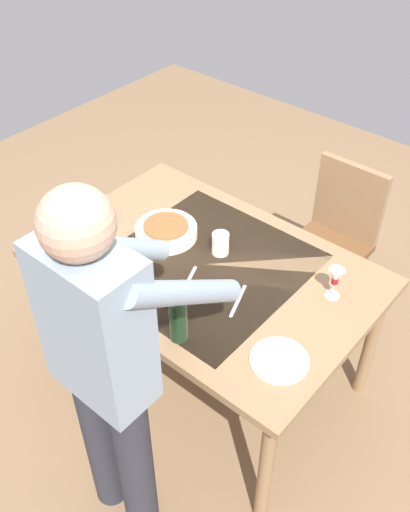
# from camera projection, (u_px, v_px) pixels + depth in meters

# --- Properties ---
(ground_plane) EXTENTS (6.00, 6.00, 0.00)m
(ground_plane) POSITION_uv_depth(u_px,v_px,m) (205.00, 371.00, 3.12)
(ground_plane) COLOR #846647
(dining_table) EXTENTS (1.52, 1.02, 0.78)m
(dining_table) POSITION_uv_depth(u_px,v_px,m) (205.00, 276.00, 2.66)
(dining_table) COLOR #93704C
(dining_table) RESTS_ON ground_plane
(chair_near) EXTENTS (0.40, 0.40, 0.91)m
(chair_near) POSITION_uv_depth(u_px,v_px,m) (336.00, 232.00, 3.19)
(chair_near) COLOR brown
(chair_near) RESTS_ON ground_plane
(person_server) EXTENTS (0.42, 0.61, 1.69)m
(person_server) POSITION_uv_depth(u_px,v_px,m) (107.00, 365.00, 1.94)
(person_server) COLOR #2D2D38
(person_server) RESTS_ON ground_plane
(wine_bottle) EXTENTS (0.07, 0.07, 0.30)m
(wine_bottle) POSITION_uv_depth(u_px,v_px,m) (178.00, 318.00, 2.21)
(wine_bottle) COLOR black
(wine_bottle) RESTS_ON dining_table
(wine_glass_left) EXTENTS (0.07, 0.07, 0.15)m
(wine_glass_left) POSITION_uv_depth(u_px,v_px,m) (335.00, 278.00, 2.39)
(wine_glass_left) COLOR white
(wine_glass_left) RESTS_ON dining_table
(water_cup_near_left) EXTENTS (0.08, 0.08, 0.10)m
(water_cup_near_left) POSITION_uv_depth(u_px,v_px,m) (105.00, 246.00, 2.64)
(water_cup_near_left) COLOR silver
(water_cup_near_left) RESTS_ON dining_table
(water_cup_near_right) EXTENTS (0.08, 0.08, 0.11)m
(water_cup_near_right) POSITION_uv_depth(u_px,v_px,m) (220.00, 243.00, 2.64)
(water_cup_near_right) COLOR silver
(water_cup_near_right) RESTS_ON dining_table
(serving_bowl_pasta) EXTENTS (0.30, 0.30, 0.07)m
(serving_bowl_pasta) POSITION_uv_depth(u_px,v_px,m) (166.00, 231.00, 2.75)
(serving_bowl_pasta) COLOR white
(serving_bowl_pasta) RESTS_ON dining_table
(side_bowl_salad) EXTENTS (0.18, 0.18, 0.07)m
(side_bowl_salad) POSITION_uv_depth(u_px,v_px,m) (113.00, 278.00, 2.49)
(side_bowl_salad) COLOR white
(side_bowl_salad) RESTS_ON dining_table
(dinner_plate_near) EXTENTS (0.23, 0.23, 0.01)m
(dinner_plate_near) POSITION_uv_depth(u_px,v_px,m) (279.00, 360.00, 2.18)
(dinner_plate_near) COLOR white
(dinner_plate_near) RESTS_ON dining_table
(dinner_plate_far) EXTENTS (0.23, 0.23, 0.01)m
(dinner_plate_far) POSITION_uv_depth(u_px,v_px,m) (91.00, 227.00, 2.81)
(dinner_plate_far) COLOR white
(dinner_plate_far) RESTS_ON dining_table
(table_knife) EXTENTS (0.08, 0.19, 0.00)m
(table_knife) POSITION_uv_depth(u_px,v_px,m) (238.00, 301.00, 2.43)
(table_knife) COLOR silver
(table_knife) RESTS_ON dining_table
(table_fork) EXTENTS (0.08, 0.17, 0.00)m
(table_fork) POSITION_uv_depth(u_px,v_px,m) (189.00, 280.00, 2.53)
(table_fork) COLOR silver
(table_fork) RESTS_ON dining_table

